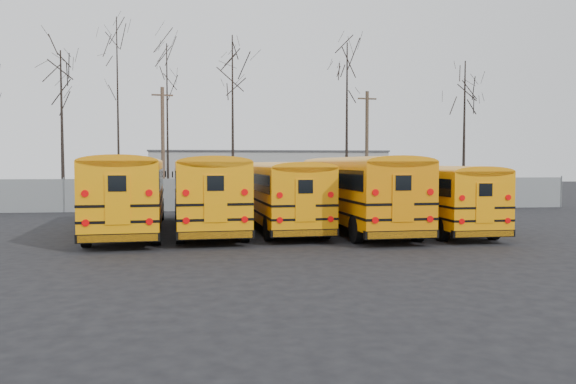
{
  "coord_description": "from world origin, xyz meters",
  "views": [
    {
      "loc": [
        -2.72,
        -22.96,
        2.98
      ],
      "look_at": [
        0.47,
        3.15,
        1.6
      ],
      "focal_mm": 35.0,
      "sensor_mm": 36.0,
      "label": 1
    }
  ],
  "objects": [
    {
      "name": "tree_4",
      "position": [
        -1.81,
        15.5,
        5.79
      ],
      "size": [
        0.26,
        0.26,
        11.59
      ],
      "primitive_type": "cone",
      "color": "black",
      "rests_on": "ground"
    },
    {
      "name": "tree_3",
      "position": [
        -6.3,
        17.04,
        5.62
      ],
      "size": [
        0.26,
        0.26,
        11.24
      ],
      "primitive_type": "cone",
      "color": "black",
      "rests_on": "ground"
    },
    {
      "name": "utility_pole_right",
      "position": [
        8.38,
        18.58,
        4.29
      ],
      "size": [
        1.49,
        0.32,
        8.36
      ],
      "rotation": [
        0.0,
        0.0,
        0.14
      ],
      "color": "#4D3C2C",
      "rests_on": "ground"
    },
    {
      "name": "bus_b",
      "position": [
        -3.28,
        1.62,
        1.92
      ],
      "size": [
        3.62,
        11.87,
        3.28
      ],
      "rotation": [
        0.0,
        0.0,
        0.08
      ],
      "color": "black",
      "rests_on": "ground"
    },
    {
      "name": "tree_6",
      "position": [
        14.66,
        15.42,
        5.1
      ],
      "size": [
        0.26,
        0.26,
        10.2
      ],
      "primitive_type": "cone",
      "color": "black",
      "rests_on": "ground"
    },
    {
      "name": "utility_pole_left",
      "position": [
        -6.57,
        16.4,
        4.18
      ],
      "size": [
        1.44,
        0.36,
        8.14
      ],
      "rotation": [
        0.0,
        0.0,
        0.17
      ],
      "color": "brown",
      "rests_on": "ground"
    },
    {
      "name": "tree_1",
      "position": [
        -13.25,
        16.57,
        5.25
      ],
      "size": [
        0.26,
        0.26,
        10.51
      ],
      "primitive_type": "cone",
      "color": "black",
      "rests_on": "ground"
    },
    {
      "name": "ground",
      "position": [
        0.0,
        0.0,
        0.0
      ],
      "size": [
        120.0,
        120.0,
        0.0
      ],
      "primitive_type": "plane",
      "color": "black",
      "rests_on": "ground"
    },
    {
      "name": "tree_2",
      "position": [
        -9.61,
        16.84,
        6.45
      ],
      "size": [
        0.26,
        0.26,
        12.91
      ],
      "primitive_type": "cone",
      "color": "black",
      "rests_on": "ground"
    },
    {
      "name": "bus_c",
      "position": [
        -0.06,
        1.69,
        1.79
      ],
      "size": [
        3.38,
        11.09,
        3.06
      ],
      "rotation": [
        0.0,
        0.0,
        0.08
      ],
      "color": "black",
      "rests_on": "ground"
    },
    {
      "name": "bus_a",
      "position": [
        -6.51,
        1.24,
        1.94
      ],
      "size": [
        3.7,
        12.0,
        3.31
      ],
      "rotation": [
        0.0,
        0.0,
        0.08
      ],
      "color": "black",
      "rests_on": "ground"
    },
    {
      "name": "distant_building",
      "position": [
        2.0,
        32.0,
        2.0
      ],
      "size": [
        22.0,
        8.0,
        4.0
      ],
      "primitive_type": "cube",
      "color": "#A4A39F",
      "rests_on": "ground"
    },
    {
      "name": "bus_d",
      "position": [
        3.21,
        0.94,
        1.93
      ],
      "size": [
        3.51,
        11.9,
        3.29
      ],
      "rotation": [
        0.0,
        0.0,
        0.07
      ],
      "color": "black",
      "rests_on": "ground"
    },
    {
      "name": "bus_e",
      "position": [
        6.55,
        0.65,
        1.7
      ],
      "size": [
        2.79,
        10.43,
        2.9
      ],
      "rotation": [
        0.0,
        0.0,
        0.04
      ],
      "color": "black",
      "rests_on": "ground"
    },
    {
      "name": "fence",
      "position": [
        0.0,
        12.0,
        1.0
      ],
      "size": [
        40.0,
        0.04,
        2.0
      ],
      "primitive_type": "cube",
      "color": "gray",
      "rests_on": "ground"
    },
    {
      "name": "tree_5",
      "position": [
        6.29,
        16.26,
        5.73
      ],
      "size": [
        0.26,
        0.26,
        11.45
      ],
      "primitive_type": "cone",
      "color": "black",
      "rests_on": "ground"
    }
  ]
}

